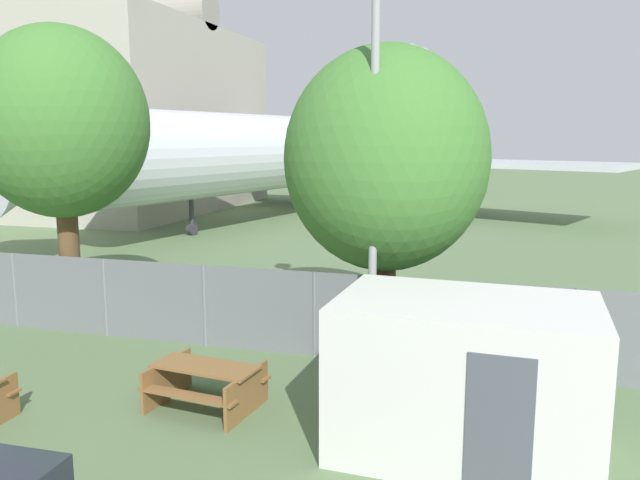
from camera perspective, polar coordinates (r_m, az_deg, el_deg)
The scene contains 8 objects.
hangar_building at distance 47.34m, azimuth -25.83°, elevation 9.96°, with size 28.82×17.71×13.28m.
perimeter_fence at distance 14.12m, azimuth -10.51°, elevation -5.92°, with size 56.07×0.07×1.84m.
airplane at distance 39.36m, azimuth -0.08°, elevation 8.09°, with size 35.32×43.54×11.92m.
portable_cabin at distance 9.57m, azimuth 13.08°, elevation -12.08°, with size 3.81×2.54×2.31m.
picnic_bench_near_cabin at distance 11.14m, azimuth -10.41°, elevation -12.57°, with size 1.96×1.60×0.76m.
tree_left_of_cabin at distance 16.00m, azimuth -22.61°, elevation 9.76°, with size 4.06×4.06×7.18m.
tree_behind_benches at distance 13.24m, azimuth 6.05°, elevation 7.28°, with size 4.29×4.29×6.51m.
light_mast at distance 11.76m, azimuth 5.02°, elevation 12.09°, with size 0.44×0.44×8.57m.
Camera 1 is at (6.18, -2.17, 4.62)m, focal length 35.00 mm.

